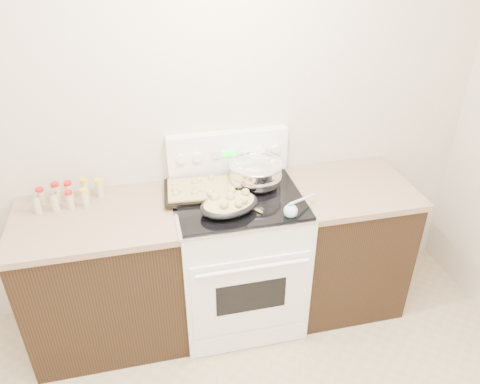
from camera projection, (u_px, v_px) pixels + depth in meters
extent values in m
cube|color=beige|center=(167.00, 114.00, 2.78)|extent=(4.00, 0.05, 2.70)
cube|color=black|center=(106.00, 280.00, 2.87)|extent=(0.90, 0.64, 0.88)
cube|color=brown|center=(94.00, 219.00, 2.63)|extent=(0.93, 0.67, 0.04)
cube|color=black|center=(343.00, 245.00, 3.17)|extent=(0.70, 0.64, 0.88)
cube|color=brown|center=(351.00, 187.00, 2.93)|extent=(0.73, 0.67, 0.04)
cube|color=white|center=(238.00, 259.00, 3.01)|extent=(0.76, 0.66, 0.92)
cube|color=white|center=(251.00, 296.00, 2.74)|extent=(0.70, 0.01, 0.55)
cube|color=black|center=(251.00, 297.00, 2.73)|extent=(0.42, 0.01, 0.22)
cylinder|color=white|center=(253.00, 268.00, 2.58)|extent=(0.65, 0.02, 0.02)
cube|color=white|center=(250.00, 340.00, 2.93)|extent=(0.70, 0.01, 0.14)
cube|color=silver|center=(238.00, 198.00, 2.77)|extent=(0.78, 0.68, 0.01)
cube|color=black|center=(238.00, 197.00, 2.76)|extent=(0.74, 0.64, 0.01)
cube|color=white|center=(228.00, 153.00, 2.93)|extent=(0.76, 0.07, 0.28)
cylinder|color=white|center=(181.00, 159.00, 2.83)|extent=(0.06, 0.02, 0.06)
cylinder|color=white|center=(197.00, 157.00, 2.85)|extent=(0.06, 0.02, 0.06)
cylinder|color=white|center=(260.00, 151.00, 2.93)|extent=(0.06, 0.02, 0.06)
cylinder|color=white|center=(276.00, 149.00, 2.95)|extent=(0.06, 0.02, 0.06)
cube|color=#19E533|center=(229.00, 154.00, 2.89)|extent=(0.09, 0.00, 0.04)
cube|color=silver|center=(216.00, 155.00, 2.88)|extent=(0.05, 0.00, 0.05)
cube|color=silver|center=(242.00, 153.00, 2.91)|extent=(0.05, 0.00, 0.05)
ellipsoid|color=silver|center=(256.00, 175.00, 2.84)|extent=(0.43, 0.43, 0.19)
cylinder|color=silver|center=(256.00, 184.00, 2.87)|extent=(0.18, 0.18, 0.01)
torus|color=silver|center=(256.00, 164.00, 2.80)|extent=(0.33, 0.33, 0.02)
cylinder|color=silver|center=(256.00, 172.00, 2.83)|extent=(0.31, 0.31, 0.11)
cylinder|color=brown|center=(256.00, 166.00, 2.81)|extent=(0.29, 0.29, 0.00)
cube|color=#F3E8B3|center=(266.00, 159.00, 2.87)|extent=(0.02, 0.02, 0.02)
cube|color=#F3E8B3|center=(240.00, 169.00, 2.76)|extent=(0.03, 0.03, 0.02)
cube|color=#F3E8B3|center=(249.00, 163.00, 2.83)|extent=(0.03, 0.03, 0.02)
cube|color=#F3E8B3|center=(238.00, 165.00, 2.81)|extent=(0.03, 0.03, 0.02)
cube|color=#F3E8B3|center=(263.00, 162.00, 2.84)|extent=(0.04, 0.04, 0.03)
cube|color=#F3E8B3|center=(257.00, 161.00, 2.84)|extent=(0.03, 0.03, 0.02)
cube|color=#F3E8B3|center=(252.00, 171.00, 2.74)|extent=(0.03, 0.03, 0.02)
cube|color=#F3E8B3|center=(258.00, 164.00, 2.81)|extent=(0.04, 0.04, 0.03)
cube|color=#F3E8B3|center=(259.00, 157.00, 2.90)|extent=(0.02, 0.02, 0.02)
cube|color=#F3E8B3|center=(248.00, 171.00, 2.74)|extent=(0.04, 0.04, 0.03)
cube|color=#F3E8B3|center=(273.00, 163.00, 2.83)|extent=(0.04, 0.04, 0.03)
cube|color=#F3E8B3|center=(257.00, 165.00, 2.80)|extent=(0.04, 0.04, 0.02)
ellipsoid|color=black|center=(229.00, 205.00, 2.61)|extent=(0.41, 0.34, 0.08)
ellipsoid|color=tan|center=(229.00, 203.00, 2.60)|extent=(0.37, 0.30, 0.06)
sphere|color=tan|center=(244.00, 201.00, 2.56)|extent=(0.04, 0.04, 0.04)
sphere|color=tan|center=(215.00, 197.00, 2.59)|extent=(0.06, 0.06, 0.06)
sphere|color=tan|center=(224.00, 205.00, 2.52)|extent=(0.05, 0.05, 0.05)
sphere|color=tan|center=(239.00, 204.00, 2.53)|extent=(0.04, 0.04, 0.04)
sphere|color=tan|center=(210.00, 193.00, 2.62)|extent=(0.04, 0.04, 0.04)
sphere|color=tan|center=(231.00, 191.00, 2.64)|extent=(0.05, 0.05, 0.05)
sphere|color=tan|center=(245.00, 192.00, 2.63)|extent=(0.05, 0.05, 0.05)
sphere|color=tan|center=(230.00, 197.00, 2.58)|extent=(0.05, 0.05, 0.05)
cube|color=black|center=(201.00, 191.00, 2.79)|extent=(0.46, 0.34, 0.02)
cube|color=tan|center=(201.00, 189.00, 2.79)|extent=(0.42, 0.30, 0.02)
sphere|color=tan|center=(212.00, 190.00, 2.75)|extent=(0.03, 0.03, 0.03)
sphere|color=tan|center=(174.00, 190.00, 2.75)|extent=(0.04, 0.04, 0.04)
sphere|color=tan|center=(211.00, 178.00, 2.87)|extent=(0.04, 0.04, 0.04)
sphere|color=tan|center=(194.00, 182.00, 2.83)|extent=(0.04, 0.04, 0.04)
sphere|color=tan|center=(202.00, 191.00, 2.74)|extent=(0.03, 0.03, 0.03)
sphere|color=tan|center=(176.00, 194.00, 2.72)|extent=(0.04, 0.04, 0.04)
sphere|color=tan|center=(195.00, 193.00, 2.73)|extent=(0.04, 0.04, 0.04)
sphere|color=tan|center=(195.00, 188.00, 2.77)|extent=(0.03, 0.03, 0.03)
sphere|color=tan|center=(180.00, 191.00, 2.74)|extent=(0.03, 0.03, 0.03)
sphere|color=tan|center=(198.00, 180.00, 2.85)|extent=(0.04, 0.04, 0.04)
cylinder|color=#9D7748|center=(244.00, 204.00, 2.67)|extent=(0.17, 0.23, 0.01)
sphere|color=#9D7748|center=(237.00, 213.00, 2.58)|extent=(0.04, 0.04, 0.04)
sphere|color=#8FCBD5|center=(291.00, 211.00, 2.57)|extent=(0.08, 0.08, 0.08)
cylinder|color=#8FCBD5|center=(302.00, 199.00, 2.63)|extent=(0.22, 0.16, 0.07)
cylinder|color=#BFB28C|center=(41.00, 198.00, 2.71)|extent=(0.04, 0.04, 0.09)
cylinder|color=#B21414|center=(39.00, 190.00, 2.68)|extent=(0.05, 0.05, 0.02)
cylinder|color=#BFB28C|center=(57.00, 194.00, 2.72)|extent=(0.04, 0.04, 0.11)
cylinder|color=#B21414|center=(55.00, 184.00, 2.69)|extent=(0.05, 0.05, 0.02)
cylinder|color=#BFB28C|center=(69.00, 193.00, 2.73)|extent=(0.04, 0.04, 0.11)
cylinder|color=#B21414|center=(67.00, 183.00, 2.70)|extent=(0.05, 0.05, 0.02)
cylinder|color=#BFB28C|center=(86.00, 190.00, 2.76)|extent=(0.04, 0.04, 0.11)
cylinder|color=gold|center=(84.00, 180.00, 2.72)|extent=(0.05, 0.05, 0.02)
cylinder|color=#BFB28C|center=(100.00, 189.00, 2.78)|extent=(0.05, 0.05, 0.10)
cylinder|color=gold|center=(98.00, 181.00, 2.75)|extent=(0.05, 0.05, 0.02)
cylinder|color=#BFB28C|center=(37.00, 205.00, 2.62)|extent=(0.04, 0.04, 0.11)
cylinder|color=#B2B2B7|center=(34.00, 195.00, 2.59)|extent=(0.05, 0.05, 0.02)
cylinder|color=#BFB28C|center=(55.00, 202.00, 2.64)|extent=(0.05, 0.05, 0.11)
cylinder|color=#B2B2B7|center=(52.00, 192.00, 2.61)|extent=(0.05, 0.05, 0.02)
cylinder|color=#BFB28C|center=(70.00, 202.00, 2.66)|extent=(0.04, 0.04, 0.10)
cylinder|color=#B21414|center=(68.00, 193.00, 2.63)|extent=(0.04, 0.04, 0.02)
cylinder|color=#BFB28C|center=(85.00, 199.00, 2.68)|extent=(0.04, 0.04, 0.10)
cylinder|color=gold|center=(83.00, 190.00, 2.64)|extent=(0.04, 0.04, 0.02)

